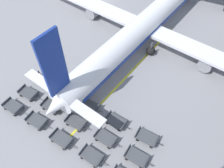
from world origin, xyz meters
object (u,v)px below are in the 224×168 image
at_px(baggage_dolly_row_mid_b_col_c, 90,106).
at_px(baggage_dolly_row_mid_b_col_e, 147,137).
at_px(baggage_dolly_row_mid_a_col_c, 76,122).
at_px(baggage_dolly_row_mid_a_col_e, 137,157).
at_px(baggage_dolly_row_mid_a_col_b, 52,106).
at_px(baggage_dolly_row_near_col_b, 37,121).
at_px(baggage_dolly_row_near_col_c, 62,139).
at_px(baggage_dolly_row_mid_a_col_a, 29,93).
at_px(baggage_dolly_row_mid_b_col_b, 65,92).
at_px(baggage_dolly_row_mid_a_col_d, 106,138).
at_px(baggage_dolly_row_mid_b_col_a, 43,80).
at_px(baggage_dolly_row_mid_b_col_d, 116,121).
at_px(baggage_dolly_row_near_col_a, 13,107).
at_px(airplane, 149,21).
at_px(baggage_dolly_row_near_col_d, 92,156).

relative_size(baggage_dolly_row_mid_b_col_c, baggage_dolly_row_mid_b_col_e, 1.00).
relative_size(baggage_dolly_row_mid_a_col_c, baggage_dolly_row_mid_a_col_e, 1.00).
bearing_deg(baggage_dolly_row_mid_a_col_b, baggage_dolly_row_near_col_b, -94.49).
bearing_deg(baggage_dolly_row_near_col_c, baggage_dolly_row_mid_a_col_a, 159.07).
bearing_deg(baggage_dolly_row_mid_b_col_b, baggage_dolly_row_mid_a_col_a, -147.99).
xyz_separation_m(baggage_dolly_row_mid_a_col_b, baggage_dolly_row_mid_a_col_d, (7.96, -0.32, 0.00)).
bearing_deg(baggage_dolly_row_near_col_c, baggage_dolly_row_mid_b_col_a, 143.78).
bearing_deg(baggage_dolly_row_mid_a_col_e, baggage_dolly_row_near_col_c, -163.99).
relative_size(baggage_dolly_row_near_col_b, baggage_dolly_row_mid_a_col_c, 1.00).
bearing_deg(baggage_dolly_row_near_col_c, baggage_dolly_row_mid_b_col_c, 86.98).
xyz_separation_m(baggage_dolly_row_mid_a_col_d, baggage_dolly_row_mid_b_col_b, (-7.93, 2.83, 0.00)).
bearing_deg(baggage_dolly_row_mid_b_col_a, baggage_dolly_row_near_col_c, -36.22).
xyz_separation_m(baggage_dolly_row_mid_b_col_c, baggage_dolly_row_mid_b_col_d, (3.88, -0.23, 0.00)).
relative_size(baggage_dolly_row_near_col_b, baggage_dolly_row_mid_a_col_d, 0.99).
distance_m(baggage_dolly_row_near_col_a, baggage_dolly_row_mid_b_col_e, 16.58).
xyz_separation_m(airplane, baggage_dolly_row_mid_a_col_b, (-4.52, -18.74, -2.47)).
distance_m(airplane, baggage_dolly_row_mid_a_col_a, 20.64).
distance_m(baggage_dolly_row_mid_a_col_e, baggage_dolly_row_mid_b_col_d, 4.76).
relative_size(airplane, baggage_dolly_row_near_col_a, 13.72).
distance_m(baggage_dolly_row_mid_a_col_c, baggage_dolly_row_mid_b_col_c, 2.67).
bearing_deg(baggage_dolly_row_mid_b_col_a, baggage_dolly_row_mid_b_col_c, -2.70).
distance_m(baggage_dolly_row_near_col_d, baggage_dolly_row_mid_b_col_e, 6.39).
distance_m(baggage_dolly_row_near_col_c, baggage_dolly_row_mid_a_col_c, 2.54).
height_order(baggage_dolly_row_near_col_b, baggage_dolly_row_mid_b_col_a, same).
bearing_deg(baggage_dolly_row_mid_b_col_d, baggage_dolly_row_mid_a_col_d, -88.79).
height_order(baggage_dolly_row_near_col_c, baggage_dolly_row_mid_b_col_a, same).
relative_size(baggage_dolly_row_near_col_c, baggage_dolly_row_mid_a_col_a, 1.01).
xyz_separation_m(baggage_dolly_row_mid_b_col_b, baggage_dolly_row_mid_b_col_c, (3.99, -0.18, 0.00)).
distance_m(baggage_dolly_row_near_col_d, baggage_dolly_row_mid_a_col_e, 4.74).
height_order(baggage_dolly_row_near_col_a, baggage_dolly_row_mid_b_col_d, same).
xyz_separation_m(baggage_dolly_row_mid_b_col_a, baggage_dolly_row_mid_b_col_b, (3.89, -0.19, 0.00)).
bearing_deg(baggage_dolly_row_near_col_a, baggage_dolly_row_near_col_b, -0.69).
xyz_separation_m(baggage_dolly_row_mid_a_col_b, baggage_dolly_row_mid_a_col_e, (11.87, -0.54, 0.00)).
height_order(baggage_dolly_row_near_col_b, baggage_dolly_row_mid_b_col_d, same).
relative_size(baggage_dolly_row_near_col_c, baggage_dolly_row_mid_b_col_e, 1.01).
distance_m(baggage_dolly_row_mid_a_col_c, baggage_dolly_row_mid_a_col_d, 4.04).
bearing_deg(baggage_dolly_row_mid_a_col_e, baggage_dolly_row_mid_b_col_a, 168.34).
relative_size(baggage_dolly_row_mid_a_col_e, baggage_dolly_row_mid_b_col_c, 1.00).
bearing_deg(baggage_dolly_row_mid_a_col_c, baggage_dolly_row_mid_b_col_c, 87.69).
xyz_separation_m(baggage_dolly_row_near_col_c, baggage_dolly_row_mid_b_col_e, (8.15, 4.88, 0.00)).
xyz_separation_m(baggage_dolly_row_mid_a_col_a, baggage_dolly_row_mid_a_col_c, (7.82, -0.40, 0.00)).
bearing_deg(baggage_dolly_row_mid_a_col_b, baggage_dolly_row_near_col_d, -20.02).
bearing_deg(airplane, baggage_dolly_row_mid_a_col_e, -69.14).
xyz_separation_m(baggage_dolly_row_near_col_b, baggage_dolly_row_mid_b_col_b, (0.23, 5.01, 0.00)).
height_order(airplane, baggage_dolly_row_near_col_c, airplane).
relative_size(baggage_dolly_row_near_col_b, baggage_dolly_row_mid_b_col_a, 1.00).
height_order(baggage_dolly_row_near_col_a, baggage_dolly_row_mid_b_col_e, same).
bearing_deg(baggage_dolly_row_mid_a_col_a, baggage_dolly_row_near_col_c, -20.93).
xyz_separation_m(airplane, baggage_dolly_row_mid_b_col_a, (-8.38, -16.04, -2.47)).
xyz_separation_m(baggage_dolly_row_near_col_a, baggage_dolly_row_mid_b_col_d, (11.98, 4.55, 0.00)).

